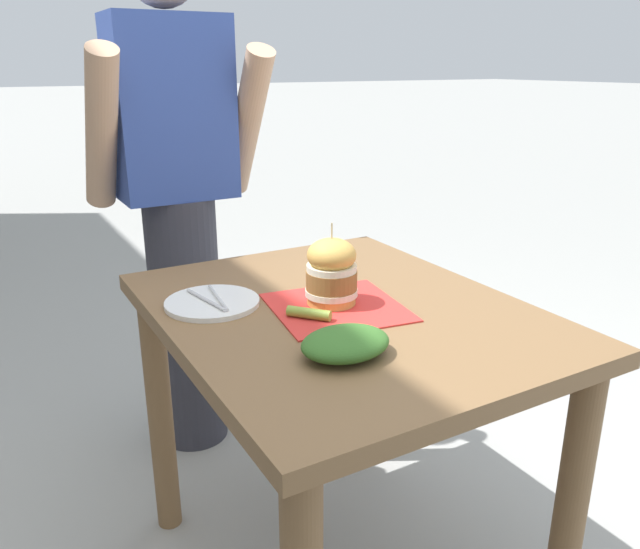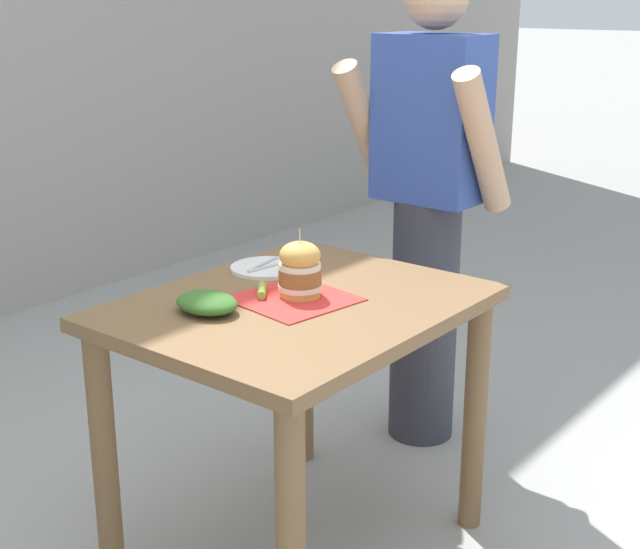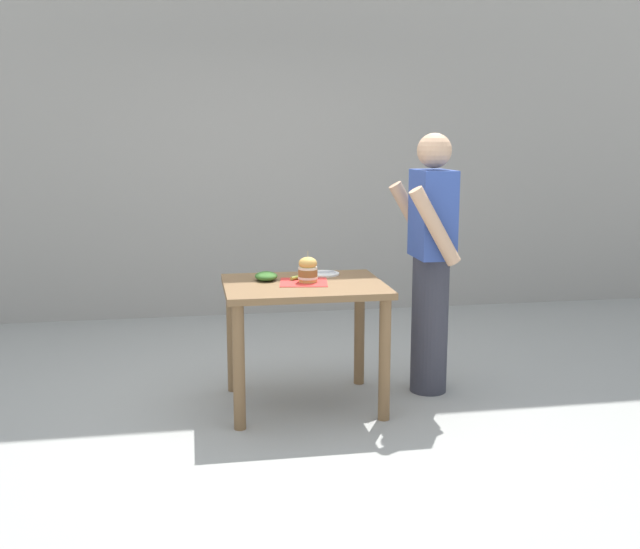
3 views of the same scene
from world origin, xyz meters
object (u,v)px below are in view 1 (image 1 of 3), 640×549
object	(u,v)px
side_plate_with_forks	(212,303)
patio_table	(341,363)
diner_across_table	(179,202)
sandwich	(332,271)
pickle_spear	(309,313)
side_salad	(345,343)

from	to	relation	value
side_plate_with_forks	patio_table	bearing A→B (deg)	-32.03
patio_table	diner_across_table	distance (m)	0.89
sandwich	pickle_spear	size ratio (longest dim) A/B	1.93
side_plate_with_forks	diner_across_table	distance (m)	0.71
patio_table	pickle_spear	world-z (taller)	pickle_spear
pickle_spear	side_salad	distance (m)	0.19
patio_table	diner_across_table	bearing A→B (deg)	97.56
pickle_spear	side_plate_with_forks	size ratio (longest dim) A/B	0.45
side_plate_with_forks	diner_across_table	size ratio (longest dim) A/B	0.13
patio_table	sandwich	distance (m)	0.23
pickle_spear	side_salad	world-z (taller)	side_salad
side_plate_with_forks	pickle_spear	bearing A→B (deg)	-51.28
sandwich	side_salad	world-z (taller)	sandwich
side_salad	sandwich	bearing A→B (deg)	65.02
side_plate_with_forks	side_salad	xyz separation A→B (m)	(0.13, -0.38, 0.02)
pickle_spear	diner_across_table	world-z (taller)	diner_across_table
sandwich	side_plate_with_forks	size ratio (longest dim) A/B	0.87
sandwich	pickle_spear	world-z (taller)	sandwich
patio_table	side_salad	xyz separation A→B (m)	(-0.13, -0.22, 0.17)
patio_table	side_salad	size ratio (longest dim) A/B	5.43
sandwich	side_salad	xyz separation A→B (m)	(-0.11, -0.25, -0.05)
patio_table	pickle_spear	bearing A→B (deg)	-163.25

